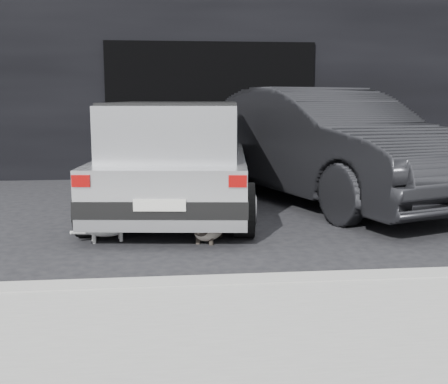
{
  "coord_description": "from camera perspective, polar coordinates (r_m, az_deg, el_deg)",
  "views": [
    {
      "loc": [
        0.1,
        -6.89,
        1.55
      ],
      "look_at": [
        0.71,
        -1.06,
        0.57
      ],
      "focal_mm": 45.0,
      "sensor_mm": 36.0,
      "label": 1
    }
  ],
  "objects": [
    {
      "name": "garage_opening",
      "position": [
        10.92,
        -1.32,
        8.23
      ],
      "size": [
        4.0,
        0.1,
        2.6
      ],
      "primitive_type": "cube",
      "color": "black",
      "rests_on": "ground"
    },
    {
      "name": "ground",
      "position": [
        7.06,
        -6.69,
        -3.21
      ],
      "size": [
        80.0,
        80.0,
        0.0
      ],
      "primitive_type": "plane",
      "color": "black",
      "rests_on": "ground"
    },
    {
      "name": "sidewalk",
      "position": [
        3.55,
        9.67,
        -15.57
      ],
      "size": [
        18.0,
        2.2,
        0.11
      ],
      "primitive_type": "cube",
      "color": "gray",
      "rests_on": "ground"
    },
    {
      "name": "building_facade",
      "position": [
        12.95,
        -2.1,
        13.75
      ],
      "size": [
        34.0,
        4.0,
        5.0
      ],
      "primitive_type": "cube",
      "color": "black",
      "rests_on": "ground"
    },
    {
      "name": "cat_siamese",
      "position": [
        6.12,
        -1.64,
        -3.81
      ],
      "size": [
        0.5,
        0.84,
        0.3
      ],
      "rotation": [
        0.0,
        0.0,
        2.76
      ],
      "color": "beige",
      "rests_on": "ground"
    },
    {
      "name": "cat_white",
      "position": [
        6.28,
        -11.5,
        -3.41
      ],
      "size": [
        0.71,
        0.33,
        0.34
      ],
      "rotation": [
        0.0,
        0.0,
        -1.39
      ],
      "color": "silver",
      "rests_on": "ground"
    },
    {
      "name": "second_car",
      "position": [
        8.57,
        10.27,
        4.73
      ],
      "size": [
        3.45,
        5.49,
        1.71
      ],
      "primitive_type": "imported",
      "rotation": [
        0.0,
        0.0,
        0.34
      ],
      "color": "black",
      "rests_on": "ground"
    },
    {
      "name": "curb",
      "position": [
        4.63,
        5.62,
        -9.31
      ],
      "size": [
        18.0,
        0.25,
        0.12
      ],
      "primitive_type": "cube",
      "color": "gray",
      "rests_on": "ground"
    },
    {
      "name": "silver_hatchback",
      "position": [
        7.58,
        -4.8,
        3.95
      ],
      "size": [
        2.38,
        4.24,
        1.5
      ],
      "rotation": [
        0.0,
        0.0,
        -0.12
      ],
      "color": "silver",
      "rests_on": "ground"
    }
  ]
}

